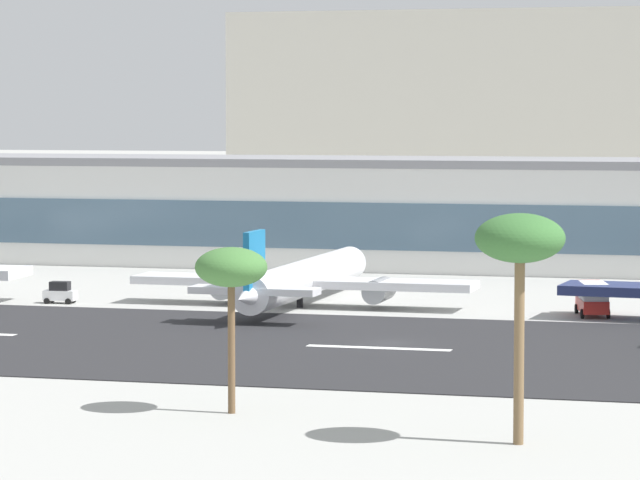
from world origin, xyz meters
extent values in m
plane|color=#A8A8A3|center=(0.00, 0.00, 0.00)|extent=(1400.00, 1400.00, 0.00)
cube|color=#262628|center=(0.00, -3.41, 0.04)|extent=(800.00, 43.13, 0.08)
cube|color=white|center=(-0.15, -3.41, 0.09)|extent=(12.00, 1.20, 0.01)
cube|color=silver|center=(-14.58, 72.35, 6.27)|extent=(187.15, 21.59, 12.54)
cube|color=#476075|center=(-14.58, 61.40, 5.64)|extent=(181.53, 0.30, 5.64)
cube|color=gray|center=(-14.58, 72.35, 13.04)|extent=(189.02, 21.81, 1.00)
cube|color=beige|center=(-22.66, 207.16, 19.69)|extent=(108.98, 24.33, 39.39)
cylinder|color=silver|center=(-14.36, 25.82, 2.78)|extent=(4.02, 35.94, 3.59)
sphere|color=silver|center=(-14.14, 43.77, 2.78)|extent=(3.41, 3.41, 3.41)
cone|color=silver|center=(-14.58, 7.87, 2.78)|extent=(3.31, 6.50, 3.23)
cube|color=silver|center=(-14.37, 25.10, 2.42)|extent=(34.61, 5.80, 0.79)
cylinder|color=gray|center=(-6.60, 25.01, 1.79)|extent=(2.39, 5.05, 2.33)
cylinder|color=gray|center=(-22.14, 25.20, 1.79)|extent=(2.39, 5.05, 2.33)
cube|color=silver|center=(-14.56, 9.31, 3.14)|extent=(11.78, 3.10, 0.63)
cube|color=#1975B2|center=(-14.56, 9.31, 5.65)|extent=(0.63, 4.85, 5.74)
cylinder|color=black|center=(-14.38, 24.02, 0.49)|extent=(0.65, 0.65, 0.99)
cube|color=#B2231E|center=(14.22, 24.15, 1.05)|extent=(3.77, 6.40, 1.20)
cube|color=silver|center=(14.40, 23.46, 2.45)|extent=(3.27, 4.75, 1.60)
cube|color=#B2231E|center=(13.71, 26.25, 2.40)|extent=(2.55, 2.16, 1.50)
cylinder|color=black|center=(14.89, 26.48, 0.45)|extent=(0.49, 0.94, 0.90)
cylinder|color=black|center=(12.56, 25.91, 0.45)|extent=(0.49, 0.94, 0.90)
cylinder|color=black|center=(15.89, 22.40, 0.45)|extent=(0.49, 0.94, 0.90)
cylinder|color=black|center=(13.56, 21.83, 0.45)|extent=(0.49, 0.94, 0.90)
cube|color=white|center=(-38.75, 21.55, 0.80)|extent=(3.31, 1.83, 1.00)
cube|color=black|center=(-38.75, 21.55, 1.75)|extent=(2.01, 1.42, 0.90)
cylinder|color=black|center=(-39.93, 22.26, 0.30)|extent=(0.62, 0.32, 0.60)
cylinder|color=black|center=(-39.81, 20.67, 0.30)|extent=(0.62, 0.32, 0.60)
cylinder|color=black|center=(-37.69, 22.43, 0.30)|extent=(0.62, 0.32, 0.60)
cylinder|color=black|center=(-37.58, 20.84, 0.30)|extent=(0.62, 0.32, 0.60)
cylinder|color=brown|center=(16.73, -41.06, 5.98)|extent=(0.60, 0.60, 11.96)
ellipsoid|color=#386B33|center=(16.73, -41.06, 11.96)|extent=(5.20, 5.20, 2.86)
cylinder|color=brown|center=(-2.46, -35.36, 4.68)|extent=(0.47, 0.47, 9.36)
ellipsoid|color=#427538|center=(-2.46, -35.36, 9.36)|extent=(4.61, 4.61, 2.54)
camera|label=1|loc=(30.97, -139.89, 19.08)|focal=97.57mm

